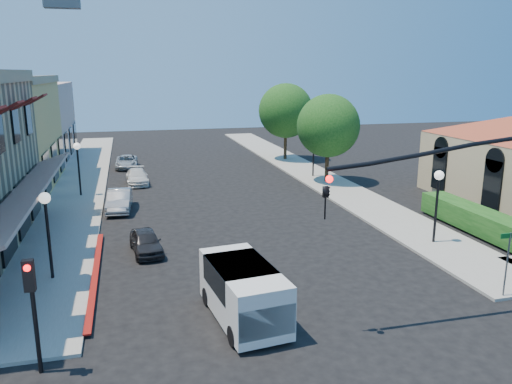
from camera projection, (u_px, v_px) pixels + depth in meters
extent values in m
plane|color=black|center=(335.00, 361.00, 14.17)|extent=(120.00, 120.00, 0.00)
cube|color=gray|center=(83.00, 180.00, 37.42)|extent=(3.50, 50.00, 0.12)
cube|color=gray|center=(303.00, 169.00, 41.69)|extent=(3.50, 50.00, 0.12)
cube|color=maroon|center=(96.00, 276.00, 20.01)|extent=(0.25, 10.00, 0.06)
cube|color=#561416|center=(28.00, 190.00, 21.45)|extent=(1.75, 17.00, 0.67)
cube|color=#511310|center=(9.00, 108.00, 20.36)|extent=(1.02, 1.50, 0.60)
cube|color=#511310|center=(24.00, 103.00, 23.56)|extent=(1.02, 1.50, 0.60)
cube|color=#511310|center=(36.00, 99.00, 26.76)|extent=(1.02, 1.50, 0.60)
cube|color=black|center=(7.00, 228.00, 20.93)|extent=(0.12, 2.60, 2.60)
cube|color=black|center=(23.00, 208.00, 24.13)|extent=(0.12, 2.60, 2.60)
cube|color=black|center=(34.00, 192.00, 27.33)|extent=(0.12, 2.60, 2.60)
cube|color=tan|center=(11.00, 123.00, 45.31)|extent=(10.00, 12.00, 7.00)
cube|color=black|center=(492.00, 185.00, 28.10)|extent=(0.12, 1.40, 2.80)
cube|color=black|center=(439.00, 169.00, 32.80)|extent=(0.12, 1.40, 2.80)
cube|color=#134513|center=(477.00, 232.00, 25.49)|extent=(1.40, 8.00, 1.10)
cylinder|color=black|center=(327.00, 169.00, 36.77)|extent=(0.28, 0.28, 2.10)
sphere|color=#134513|center=(328.00, 126.00, 36.03)|extent=(4.56, 4.56, 4.56)
cylinder|color=black|center=(285.00, 148.00, 46.16)|extent=(0.28, 0.28, 2.27)
sphere|color=#134513|center=(286.00, 111.00, 45.36)|extent=(4.94, 4.94, 4.94)
cylinder|color=black|center=(446.00, 152.00, 15.27)|extent=(7.80, 0.14, 0.14)
imported|color=black|center=(327.00, 188.00, 14.52)|extent=(0.20, 0.16, 1.00)
sphere|color=#FF0C0C|center=(329.00, 179.00, 14.28)|extent=(0.22, 0.22, 0.22)
cylinder|color=black|center=(36.00, 322.00, 13.27)|extent=(0.12, 0.12, 3.00)
cube|color=black|center=(29.00, 276.00, 12.80)|extent=(0.28, 0.22, 0.85)
sphere|color=#FF0C0C|center=(27.00, 268.00, 12.63)|extent=(0.18, 0.18, 0.18)
cube|color=#595B5E|center=(62.00, 3.00, 8.60)|extent=(0.60, 0.25, 0.18)
cylinder|color=#595B5E|center=(507.00, 266.00, 17.78)|extent=(0.06, 0.06, 2.50)
cube|color=#0C591E|center=(510.00, 235.00, 17.51)|extent=(0.80, 0.04, 0.18)
cylinder|color=black|center=(49.00, 242.00, 19.24)|extent=(0.12, 0.12, 3.20)
sphere|color=white|center=(45.00, 198.00, 18.83)|extent=(0.44, 0.44, 0.44)
cylinder|color=black|center=(79.00, 173.00, 32.41)|extent=(0.12, 0.12, 3.20)
sphere|color=white|center=(77.00, 146.00, 32.00)|extent=(0.44, 0.44, 0.44)
cylinder|color=black|center=(436.00, 212.00, 23.40)|extent=(0.12, 0.12, 3.20)
sphere|color=white|center=(439.00, 175.00, 22.99)|extent=(0.44, 0.44, 0.44)
cylinder|color=black|center=(313.00, 157.00, 38.45)|extent=(0.12, 0.12, 3.20)
sphere|color=white|center=(314.00, 134.00, 38.04)|extent=(0.44, 0.44, 0.44)
cube|color=silver|center=(243.00, 291.00, 16.31)|extent=(2.29, 4.41, 1.73)
cube|color=silver|center=(264.00, 319.00, 14.68)|extent=(1.83, 0.77, 0.96)
cube|color=black|center=(260.00, 299.00, 14.87)|extent=(1.63, 0.28, 0.86)
cube|color=black|center=(240.00, 276.00, 16.47)|extent=(2.12, 2.69, 0.86)
cylinder|color=black|center=(234.00, 336.00, 14.88)|extent=(0.31, 0.66, 0.63)
cylinder|color=black|center=(208.00, 296.00, 17.49)|extent=(0.31, 0.66, 0.63)
cylinder|color=black|center=(284.00, 326.00, 15.45)|extent=(0.31, 0.66, 0.63)
cylinder|color=black|center=(251.00, 289.00, 18.07)|extent=(0.31, 0.66, 0.63)
imported|color=black|center=(146.00, 242.00, 22.51)|extent=(1.57, 3.20, 1.05)
imported|color=#9FA1A4|center=(119.00, 200.00, 29.37)|extent=(1.58, 3.85, 1.24)
imported|color=silver|center=(137.00, 177.00, 36.39)|extent=(1.61, 3.73, 1.07)
imported|color=#AFB1B4|center=(127.00, 162.00, 42.46)|extent=(1.92, 3.94, 1.08)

